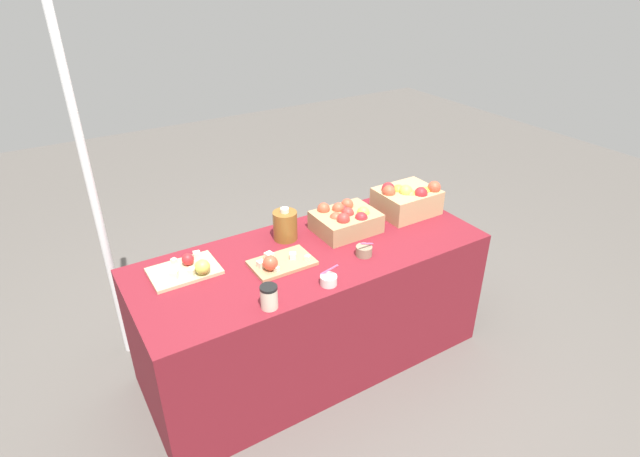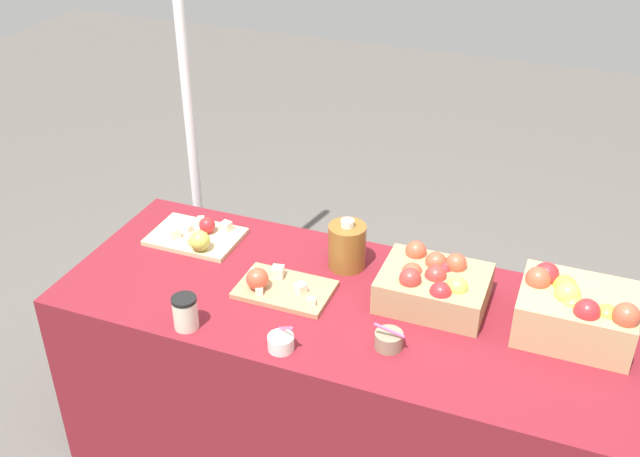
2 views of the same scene
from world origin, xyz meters
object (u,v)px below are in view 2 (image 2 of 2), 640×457
at_px(cider_jug, 347,246).
at_px(cutting_board_back, 198,236).
at_px(sample_bowl_near, 389,340).
at_px(tent_pole, 186,85).
at_px(sample_bowl_mid, 281,342).
at_px(apple_crate_left, 576,311).
at_px(apple_crate_middle, 434,284).
at_px(coffee_cup, 185,312).
at_px(cutting_board_front, 277,286).

bearing_deg(cider_jug, cutting_board_back, -175.07).
distance_m(sample_bowl_near, tent_pole, 1.45).
relative_size(cutting_board_back, sample_bowl_near, 3.31).
height_order(sample_bowl_near, sample_bowl_mid, sample_bowl_mid).
relative_size(sample_bowl_near, tent_pole, 0.04).
bearing_deg(tent_pole, apple_crate_left, -18.63).
distance_m(apple_crate_middle, coffee_cup, 0.81).
bearing_deg(coffee_cup, tent_pole, 118.28).
bearing_deg(sample_bowl_mid, cutting_board_front, 116.32).
relative_size(apple_crate_left, apple_crate_middle, 1.00).
height_order(apple_crate_left, cutting_board_back, apple_crate_left).
distance_m(cutting_board_back, coffee_cup, 0.51).
relative_size(cutting_board_back, coffee_cup, 2.97).
xyz_separation_m(cutting_board_back, cider_jug, (0.57, 0.05, 0.06)).
relative_size(sample_bowl_near, coffee_cup, 0.90).
distance_m(apple_crate_middle, cutting_board_front, 0.52).
bearing_deg(tent_pole, cutting_board_front, -44.08).
height_order(apple_crate_middle, tent_pole, tent_pole).
bearing_deg(cutting_board_back, coffee_cup, -64.65).
bearing_deg(sample_bowl_near, cutting_board_front, 162.29).
bearing_deg(cutting_board_front, sample_bowl_near, -17.71).
bearing_deg(apple_crate_middle, coffee_cup, -149.12).
bearing_deg(cutting_board_back, sample_bowl_near, -20.96).
relative_size(cutting_board_front, sample_bowl_near, 3.14).
xyz_separation_m(cutting_board_front, sample_bowl_mid, (0.13, -0.27, 0.00)).
bearing_deg(cutting_board_back, tent_pole, 120.83).
bearing_deg(cutting_board_front, coffee_cup, -124.54).
relative_size(apple_crate_middle, cutting_board_back, 1.04).
height_order(apple_crate_middle, cider_jug, cider_jug).
relative_size(cider_jug, coffee_cup, 1.67).
xyz_separation_m(apple_crate_middle, cider_jug, (-0.34, 0.10, 0.01)).
bearing_deg(sample_bowl_mid, tent_pole, 131.42).
xyz_separation_m(sample_bowl_near, cider_jug, (-0.27, 0.37, 0.06)).
height_order(apple_crate_middle, sample_bowl_near, apple_crate_middle).
distance_m(apple_crate_left, cutting_board_front, 0.96).
relative_size(apple_crate_middle, sample_bowl_mid, 3.25).
distance_m(cutting_board_front, sample_bowl_near, 0.45).
xyz_separation_m(apple_crate_middle, sample_bowl_mid, (-0.37, -0.40, -0.04)).
distance_m(cutting_board_front, tent_pole, 1.06).
bearing_deg(sample_bowl_near, coffee_cup, -167.48).
bearing_deg(sample_bowl_near, apple_crate_left, 27.33).
bearing_deg(cider_jug, apple_crate_left, -7.71).
xyz_separation_m(apple_crate_left, sample_bowl_mid, (-0.81, -0.39, -0.07)).
relative_size(sample_bowl_near, sample_bowl_mid, 0.94).
xyz_separation_m(cutting_board_back, coffee_cup, (0.22, -0.46, 0.03)).
distance_m(apple_crate_left, coffee_cup, 1.21).
bearing_deg(coffee_cup, sample_bowl_near, 12.52).
bearing_deg(cutting_board_front, cutting_board_back, 155.75).
xyz_separation_m(apple_crate_left, coffee_cup, (-1.14, -0.40, -0.04)).
bearing_deg(apple_crate_middle, sample_bowl_mid, -132.61).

